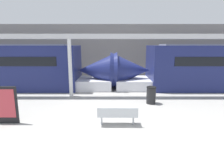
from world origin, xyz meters
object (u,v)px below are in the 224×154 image
bench_near (118,114)px  poster_board (3,105)px  trash_bin (151,95)px  support_column_near (70,68)px

bench_near → poster_board: poster_board is taller
bench_near → trash_bin: (1.91, 2.66, -0.00)m
bench_near → support_column_near: (-2.75, 4.01, 1.28)m
trash_bin → poster_board: (-6.52, -2.44, 0.32)m
trash_bin → poster_board: bearing=-159.5°
bench_near → poster_board: size_ratio=1.03×
bench_near → trash_bin: 3.27m
trash_bin → support_column_near: support_column_near is taller
bench_near → support_column_near: 5.03m
trash_bin → support_column_near: 5.02m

